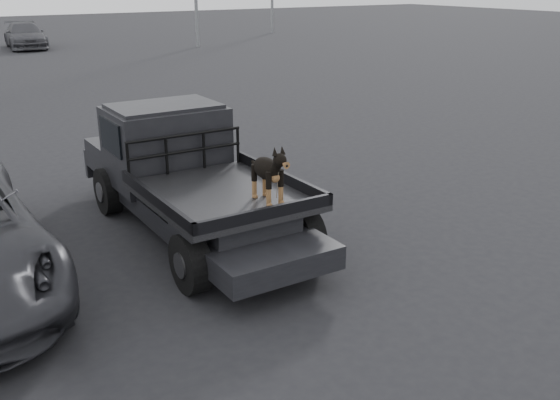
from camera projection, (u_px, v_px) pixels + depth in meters
ground at (222, 275)px, 8.11m from camera, size 120.00×120.00×0.00m
flatbed_ute at (194, 204)px, 9.31m from camera, size 2.00×5.40×0.92m
ute_cab at (165, 132)px, 9.76m from camera, size 1.72×1.30×0.88m
headache_rack at (186, 153)px, 9.22m from camera, size 1.80×0.08×0.55m
dog at (267, 173)px, 7.96m from camera, size 0.32×0.60×0.74m
distant_car_b at (25, 35)px, 33.21m from camera, size 2.22×4.71×1.33m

